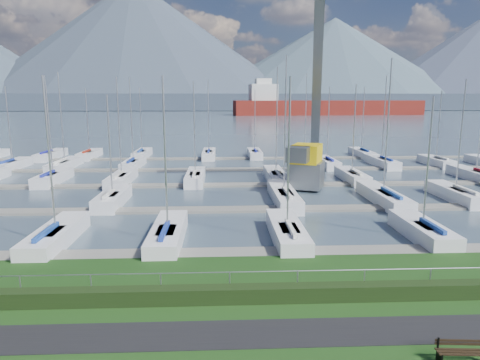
{
  "coord_description": "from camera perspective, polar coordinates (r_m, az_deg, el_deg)",
  "views": [
    {
      "loc": [
        -1.34,
        -17.58,
        8.67
      ],
      "look_at": [
        0.0,
        12.0,
        3.0
      ],
      "focal_mm": 32.0,
      "sensor_mm": 36.0,
      "label": 1
    }
  ],
  "objects": [
    {
      "name": "crane",
      "position": [
        43.86,
        9.22,
        6.33
      ],
      "size": [
        6.04,
        13.48,
        22.35
      ],
      "rotation": [
        0.0,
        0.0,
        -0.39
      ],
      "color": "slate",
      "rests_on": "water"
    },
    {
      "name": "foothill",
      "position": [
        347.59,
        -2.41,
        10.39
      ],
      "size": [
        900.0,
        80.0,
        12.0
      ],
      "primitive_type": "cube",
      "color": "#3D495A",
      "rests_on": "water"
    },
    {
      "name": "fence",
      "position": [
        19.15,
        1.66,
        -12.13
      ],
      "size": [
        80.0,
        0.04,
        0.04
      ],
      "primitive_type": "cylinder",
      "rotation": [
        0.0,
        1.57,
        0.0
      ],
      "color": "gray",
      "rests_on": "grass"
    },
    {
      "name": "bench_right",
      "position": [
        16.93,
        27.68,
        -19.66
      ],
      "size": [
        1.83,
        0.57,
        0.85
      ],
      "rotation": [
        0.0,
        0.0,
        -0.08
      ],
      "color": "black",
      "rests_on": "grass"
    },
    {
      "name": "hedge",
      "position": [
        19.13,
        1.74,
        -14.94
      ],
      "size": [
        80.0,
        0.7,
        0.7
      ],
      "primitive_type": "cube",
      "color": "black",
      "rests_on": "grass"
    },
    {
      "name": "sailboat_fleet",
      "position": [
        46.57,
        -3.81,
        6.75
      ],
      "size": [
        75.2,
        49.81,
        13.0
      ],
      "color": "maroon",
      "rests_on": "water"
    },
    {
      "name": "water",
      "position": [
        277.73,
        -2.34,
        8.96
      ],
      "size": [
        800.0,
        540.0,
        0.2
      ],
      "primitive_type": "cube",
      "color": "#445463"
    },
    {
      "name": "cargo_ship_mid",
      "position": [
        241.7,
        10.58,
        9.44
      ],
      "size": [
        103.92,
        24.72,
        21.5
      ],
      "rotation": [
        0.0,
        0.0,
        0.07
      ],
      "color": "maroon",
      "rests_on": "water"
    },
    {
      "name": "path",
      "position": [
        17.01,
        2.43,
        -19.78
      ],
      "size": [
        160.0,
        2.0,
        0.04
      ],
      "primitive_type": "cube",
      "color": "black",
      "rests_on": "grass"
    },
    {
      "name": "docks",
      "position": [
        44.49,
        -0.81,
        -0.68
      ],
      "size": [
        90.0,
        41.6,
        0.25
      ],
      "color": "slate",
      "rests_on": "water"
    },
    {
      "name": "mountains",
      "position": [
        424.0,
        -1.46,
        15.98
      ],
      "size": [
        1190.0,
        360.0,
        115.0
      ],
      "color": "#3E465A",
      "rests_on": "water"
    }
  ]
}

